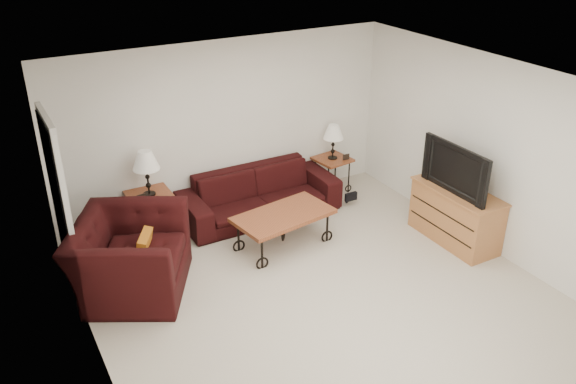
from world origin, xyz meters
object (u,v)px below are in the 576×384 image
object	(u,v)px
lamp_left	(147,173)
backpack	(347,192)
side_table_left	(152,215)
sofa	(260,194)
side_table_right	(332,174)
television	(461,168)
coffee_table	(283,230)
armchair	(130,256)
tv_stand	(456,215)
lamp_right	(333,142)

from	to	relation	value
lamp_left	backpack	world-z (taller)	lamp_left
side_table_left	backpack	bearing A→B (deg)	-9.93
sofa	backpack	size ratio (longest dim) A/B	5.96
side_table_left	sofa	bearing A→B (deg)	-6.64
side_table_right	lamp_left	bearing A→B (deg)	180.00
lamp_left	television	size ratio (longest dim) A/B	0.56
side_table_right	lamp_left	size ratio (longest dim) A/B	0.88
lamp_left	side_table_right	bearing A→B (deg)	-0.00
coffee_table	backpack	world-z (taller)	coffee_table
side_table_left	lamp_left	world-z (taller)	lamp_left
sofa	armchair	world-z (taller)	armchair
side_table_left	armchair	world-z (taller)	armchair
lamp_left	tv_stand	world-z (taller)	lamp_left
coffee_table	television	size ratio (longest dim) A/B	1.15
sofa	side_table_right	bearing A→B (deg)	7.51
armchair	television	size ratio (longest dim) A/B	1.23
tv_stand	backpack	distance (m)	1.73
lamp_left	backpack	size ratio (longest dim) A/B	1.62
side_table_left	lamp_right	bearing A→B (deg)	-0.00
lamp_right	armchair	distance (m)	3.69
television	tv_stand	bearing A→B (deg)	90.00
sofa	armchair	bearing A→B (deg)	-156.69
armchair	tv_stand	bearing A→B (deg)	-74.85
sofa	television	xyz separation A→B (m)	(1.94, -1.92, 0.74)
side_table_left	lamp_left	size ratio (longest dim) A/B	1.00
lamp_right	tv_stand	xyz separation A→B (m)	(0.60, -2.10, -0.45)
side_table_left	lamp_left	xyz separation A→B (m)	(0.00, 0.00, 0.62)
lamp_right	tv_stand	bearing A→B (deg)	-74.05
sofa	armchair	xyz separation A→B (m)	(-2.14, -0.92, 0.11)
side_table_right	armchair	world-z (taller)	armchair
armchair	backpack	bearing A→B (deg)	-51.35
lamp_left	lamp_right	size ratio (longest dim) A/B	1.14
lamp_right	coffee_table	xyz separation A→B (m)	(-1.48, -1.11, -0.58)
side_table_right	coffee_table	world-z (taller)	side_table_right
lamp_right	television	world-z (taller)	television
side_table_left	tv_stand	distance (m)	4.09
television	backpack	xyz separation A→B (m)	(-0.63, 1.60, -0.88)
side_table_right	lamp_left	distance (m)	2.99
armchair	backpack	size ratio (longest dim) A/B	3.57
lamp_left	tv_stand	bearing A→B (deg)	-30.86
coffee_table	armchair	size ratio (longest dim) A/B	0.93
armchair	tv_stand	xyz separation A→B (m)	(4.11, -1.00, -0.07)
coffee_table	sofa	bearing A→B (deg)	82.83
side_table_left	coffee_table	xyz separation A→B (m)	(1.43, -1.11, -0.07)
tv_stand	backpack	world-z (taller)	tv_stand
side_table_left	backpack	xyz separation A→B (m)	(2.86, -0.50, -0.12)
lamp_left	lamp_right	bearing A→B (deg)	-0.00
armchair	side_table_left	bearing A→B (deg)	0.51
sofa	television	world-z (taller)	television
armchair	tv_stand	world-z (taller)	armchair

